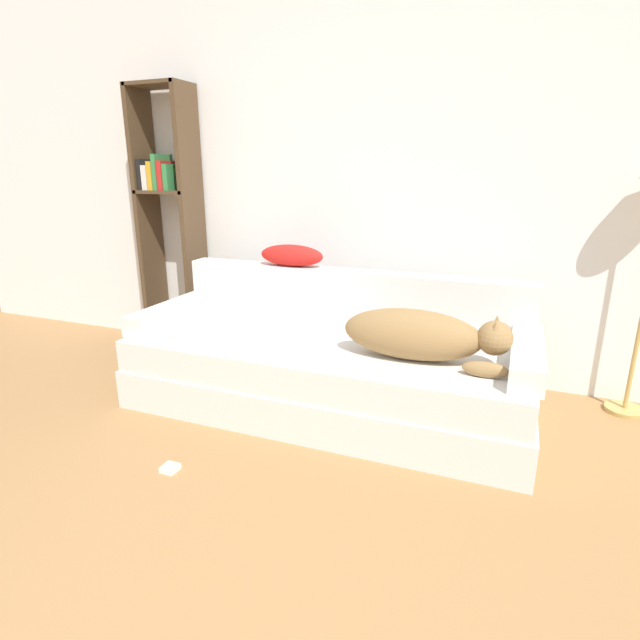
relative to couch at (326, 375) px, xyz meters
name	(u,v)px	position (x,y,z in m)	size (l,w,h in m)	color
wall_back	(387,166)	(0.12, 0.76, 1.15)	(7.57, 0.06, 2.70)	white
couch	(326,375)	(0.00, 0.00, 0.00)	(2.23, 0.92, 0.40)	silver
couch_backrest	(349,297)	(0.00, 0.39, 0.37)	(2.19, 0.15, 0.33)	silver
couch_arm_left	(172,313)	(-1.04, -0.01, 0.26)	(0.15, 0.73, 0.12)	silver
couch_arm_right	(527,356)	(1.04, -0.01, 0.26)	(0.15, 0.73, 0.12)	silver
dog	(421,335)	(0.54, -0.09, 0.34)	(0.83, 0.28, 0.26)	olive
laptop	(305,341)	(-0.10, -0.07, 0.21)	(0.35, 0.31, 0.02)	silver
throw_pillow	(292,255)	(-0.39, 0.39, 0.61)	(0.42, 0.16, 0.14)	red
bookshelf	(168,207)	(-1.45, 0.57, 0.87)	(0.43, 0.26, 1.89)	#4C3823
power_adapter	(170,468)	(-0.43, -0.87, -0.19)	(0.07, 0.07, 0.02)	white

